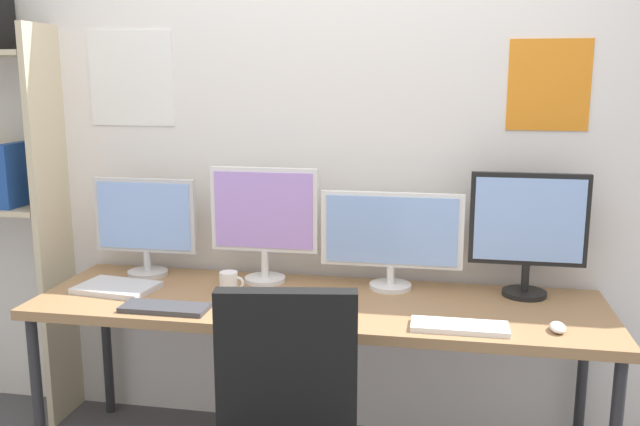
{
  "coord_description": "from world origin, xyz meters",
  "views": [
    {
      "loc": [
        0.49,
        -2.0,
        1.63
      ],
      "look_at": [
        0.0,
        0.65,
        1.09
      ],
      "focal_mm": 38.34,
      "sensor_mm": 36.0,
      "label": 1
    }
  ],
  "objects": [
    {
      "name": "keyboard_left",
      "position": [
        -0.56,
        0.37,
        0.75
      ],
      "size": [
        0.34,
        0.13,
        0.02
      ],
      "primitive_type": "cube",
      "color": "#38383D",
      "rests_on": "desk"
    },
    {
      "name": "monitor_far_right",
      "position": [
        0.83,
        0.81,
        1.03
      ],
      "size": [
        0.47,
        0.18,
        0.51
      ],
      "color": "black",
      "rests_on": "desk"
    },
    {
      "name": "computer_mouse",
      "position": [
        0.9,
        0.41,
        0.76
      ],
      "size": [
        0.06,
        0.1,
        0.03
      ],
      "primitive_type": "ellipsoid",
      "color": "silver",
      "rests_on": "desk"
    },
    {
      "name": "monitor_center_right",
      "position": [
        0.28,
        0.81,
        0.97
      ],
      "size": [
        0.6,
        0.18,
        0.42
      ],
      "color": "silver",
      "rests_on": "desk"
    },
    {
      "name": "desk",
      "position": [
        0.0,
        0.6,
        0.69
      ],
      "size": [
        2.3,
        0.68,
        0.74
      ],
      "color": "#936D47",
      "rests_on": "ground_plane"
    },
    {
      "name": "laptop_closed",
      "position": [
        -0.86,
        0.57,
        0.75
      ],
      "size": [
        0.35,
        0.26,
        0.02
      ],
      "primitive_type": "cube",
      "rotation": [
        0.0,
        0.0,
        -0.14
      ],
      "color": "silver",
      "rests_on": "desk"
    },
    {
      "name": "monitor_center_left",
      "position": [
        -0.28,
        0.81,
        1.03
      ],
      "size": [
        0.47,
        0.18,
        0.51
      ],
      "color": "silver",
      "rests_on": "desk"
    },
    {
      "name": "wall_back",
      "position": [
        -0.0,
        1.02,
        1.3
      ],
      "size": [
        4.7,
        0.11,
        2.6
      ],
      "color": "silver",
      "rests_on": "ground_plane"
    },
    {
      "name": "monitor_far_left",
      "position": [
        -0.83,
        0.81,
        0.99
      ],
      "size": [
        0.47,
        0.18,
        0.44
      ],
      "color": "silver",
      "rests_on": "desk"
    },
    {
      "name": "coffee_mug",
      "position": [
        -0.38,
        0.63,
        0.79
      ],
      "size": [
        0.11,
        0.08,
        0.09
      ],
      "color": "white",
      "rests_on": "desk"
    },
    {
      "name": "keyboard_right",
      "position": [
        0.56,
        0.37,
        0.75
      ],
      "size": [
        0.35,
        0.13,
        0.02
      ],
      "primitive_type": "cube",
      "color": "silver",
      "rests_on": "desk"
    }
  ]
}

